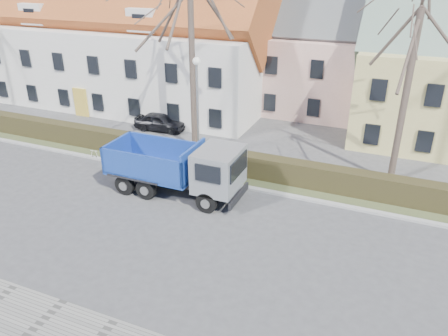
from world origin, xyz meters
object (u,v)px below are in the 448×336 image
at_px(dump_truck, 171,167).
at_px(cart_frame, 92,154).
at_px(streetlight, 198,110).
at_px(parked_car_a, 160,122).

distance_m(dump_truck, cart_frame, 7.04).
relative_size(dump_truck, streetlight, 1.18).
bearing_deg(dump_truck, parked_car_a, 123.86).
bearing_deg(streetlight, cart_frame, -158.83).
bearing_deg(dump_truck, streetlight, 96.65).
xyz_separation_m(dump_truck, cart_frame, (-6.67, 1.93, -1.18)).
bearing_deg(parked_car_a, cart_frame, 162.66).
height_order(dump_truck, cart_frame, dump_truck).
xyz_separation_m(dump_truck, streetlight, (-0.51, 4.31, 1.65)).
height_order(dump_truck, streetlight, streetlight).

